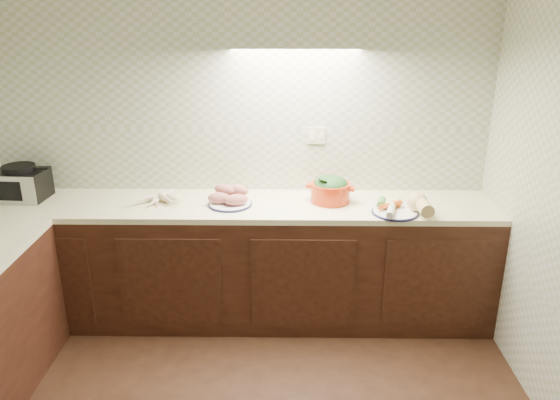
{
  "coord_description": "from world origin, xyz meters",
  "views": [
    {
      "loc": [
        0.34,
        -2.08,
        2.26
      ],
      "look_at": [
        0.29,
        1.25,
        1.02
      ],
      "focal_mm": 35.0,
      "sensor_mm": 36.0,
      "label": 1
    }
  ],
  "objects_px": {
    "sweet_potato_plate": "(230,197)",
    "onion_bowl": "(227,193)",
    "dutch_oven": "(330,189)",
    "veg_plate": "(405,206)",
    "toaster_oven": "(21,183)",
    "parsnip_pile": "(160,198)"
  },
  "relations": [
    {
      "from": "dutch_oven",
      "to": "veg_plate",
      "type": "relative_size",
      "value": 0.9
    },
    {
      "from": "parsnip_pile",
      "to": "sweet_potato_plate",
      "type": "relative_size",
      "value": 1.17
    },
    {
      "from": "toaster_oven",
      "to": "parsnip_pile",
      "type": "relative_size",
      "value": 1.0
    },
    {
      "from": "sweet_potato_plate",
      "to": "dutch_oven",
      "type": "bearing_deg",
      "value": 5.58
    },
    {
      "from": "parsnip_pile",
      "to": "sweet_potato_plate",
      "type": "xyz_separation_m",
      "value": [
        0.5,
        -0.05,
        0.02
      ]
    },
    {
      "from": "toaster_oven",
      "to": "onion_bowl",
      "type": "bearing_deg",
      "value": 5.97
    },
    {
      "from": "sweet_potato_plate",
      "to": "onion_bowl",
      "type": "bearing_deg",
      "value": 103.42
    },
    {
      "from": "onion_bowl",
      "to": "toaster_oven",
      "type": "bearing_deg",
      "value": -178.22
    },
    {
      "from": "onion_bowl",
      "to": "dutch_oven",
      "type": "xyz_separation_m",
      "value": [
        0.74,
        -0.07,
        0.06
      ]
    },
    {
      "from": "toaster_oven",
      "to": "parsnip_pile",
      "type": "bearing_deg",
      "value": 1.82
    },
    {
      "from": "sweet_potato_plate",
      "to": "dutch_oven",
      "type": "xyz_separation_m",
      "value": [
        0.7,
        0.07,
        0.04
      ]
    },
    {
      "from": "sweet_potato_plate",
      "to": "onion_bowl",
      "type": "height_order",
      "value": "sweet_potato_plate"
    },
    {
      "from": "toaster_oven",
      "to": "dutch_oven",
      "type": "relative_size",
      "value": 1.06
    },
    {
      "from": "toaster_oven",
      "to": "veg_plate",
      "type": "bearing_deg",
      "value": -0.86
    },
    {
      "from": "onion_bowl",
      "to": "parsnip_pile",
      "type": "bearing_deg",
      "value": -169.49
    },
    {
      "from": "veg_plate",
      "to": "toaster_oven",
      "type": "bearing_deg",
      "value": 174.95
    },
    {
      "from": "toaster_oven",
      "to": "sweet_potato_plate",
      "type": "relative_size",
      "value": 1.17
    },
    {
      "from": "parsnip_pile",
      "to": "dutch_oven",
      "type": "bearing_deg",
      "value": 0.65
    },
    {
      "from": "veg_plate",
      "to": "onion_bowl",
      "type": "bearing_deg",
      "value": 166.95
    },
    {
      "from": "onion_bowl",
      "to": "dutch_oven",
      "type": "bearing_deg",
      "value": -5.69
    },
    {
      "from": "parsnip_pile",
      "to": "onion_bowl",
      "type": "xyz_separation_m",
      "value": [
        0.47,
        0.09,
        0.01
      ]
    },
    {
      "from": "onion_bowl",
      "to": "dutch_oven",
      "type": "distance_m",
      "value": 0.74
    }
  ]
}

